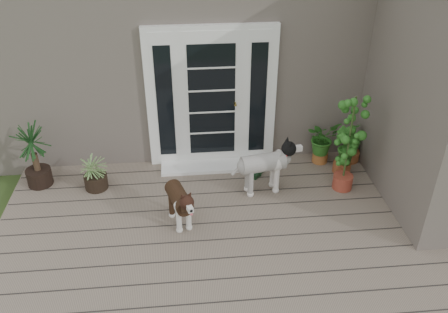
{
  "coord_description": "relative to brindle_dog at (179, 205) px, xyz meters",
  "views": [
    {
      "loc": [
        -0.63,
        -3.69,
        4.06
      ],
      "look_at": [
        -0.1,
        1.75,
        0.7
      ],
      "focal_mm": 37.66,
      "sensor_mm": 36.0,
      "label": 1
    }
  ],
  "objects": [
    {
      "name": "clog_left",
      "position": [
        1.14,
        1.1,
        -0.25
      ],
      "size": [
        0.22,
        0.36,
        0.1
      ],
      "primitive_type": null,
      "rotation": [
        0.0,
        0.0,
        0.2
      ],
      "color": "#153519",
      "rests_on": "deck"
    },
    {
      "name": "white_dog",
      "position": [
        1.17,
        0.6,
        0.05
      ],
      "size": [
        0.88,
        0.49,
        0.69
      ],
      "primitive_type": null,
      "rotation": [
        0.0,
        0.0,
        -1.4
      ],
      "color": "silver",
      "rests_on": "deck"
    },
    {
      "name": "house_main",
      "position": [
        0.73,
        3.55,
        1.13
      ],
      "size": [
        7.4,
        4.0,
        3.1
      ],
      "primitive_type": "cube",
      "color": "#665E54",
      "rests_on": "ground"
    },
    {
      "name": "yucca",
      "position": [
        -2.02,
        1.09,
        0.19
      ],
      "size": [
        0.9,
        0.9,
        0.98
      ],
      "primitive_type": null,
      "rotation": [
        0.0,
        0.0,
        0.42
      ],
      "color": "black",
      "rests_on": "deck"
    },
    {
      "name": "spider_plant",
      "position": [
        -1.19,
        0.91,
        -0.01
      ],
      "size": [
        0.63,
        0.63,
        0.58
      ],
      "primitive_type": null,
      "rotation": [
        0.0,
        0.0,
        -0.17
      ],
      "color": "#7A9159",
      "rests_on": "deck"
    },
    {
      "name": "deck",
      "position": [
        0.73,
        -0.7,
        -0.36
      ],
      "size": [
        6.2,
        4.6,
        0.12
      ],
      "primitive_type": "cube",
      "color": "#6B5B4C",
      "rests_on": "ground"
    },
    {
      "name": "brindle_dog",
      "position": [
        0.0,
        0.0,
        0.0
      ],
      "size": [
        0.5,
        0.77,
        0.6
      ],
      "primitive_type": null,
      "rotation": [
        0.0,
        0.0,
        3.44
      ],
      "color": "#382314",
      "rests_on": "deck"
    },
    {
      "name": "herb_b",
      "position": [
        2.46,
        0.99,
        -0.04
      ],
      "size": [
        0.48,
        0.48,
        0.51
      ],
      "primitive_type": "imported",
      "rotation": [
        0.0,
        0.0,
        2.28
      ],
      "color": "#184D16",
      "rests_on": "deck"
    },
    {
      "name": "herb_c",
      "position": [
        2.68,
        1.3,
        -0.04
      ],
      "size": [
        0.46,
        0.46,
        0.51
      ],
      "primitive_type": "imported",
      "rotation": [
        0.0,
        0.0,
        3.96
      ],
      "color": "#175118",
      "rests_on": "deck"
    },
    {
      "name": "sapling",
      "position": [
        2.34,
        0.57,
        0.45
      ],
      "size": [
        0.54,
        0.54,
        1.49
      ],
      "primitive_type": null,
      "rotation": [
        0.0,
        0.0,
        0.29
      ],
      "color": "#18571A",
      "rests_on": "deck"
    },
    {
      "name": "herb_a",
      "position": [
        2.21,
        1.3,
        0.01
      ],
      "size": [
        0.67,
        0.67,
        0.62
      ],
      "primitive_type": "imported",
      "rotation": [
        0.0,
        0.0,
        0.51
      ],
      "color": "#20601B",
      "rests_on": "deck"
    },
    {
      "name": "clog_right",
      "position": [
        1.17,
        1.01,
        -0.25
      ],
      "size": [
        0.3,
        0.34,
        0.09
      ],
      "primitive_type": null,
      "rotation": [
        0.0,
        0.0,
        -0.63
      ],
      "color": "black",
      "rests_on": "deck"
    },
    {
      "name": "door_step",
      "position": [
        0.53,
        1.3,
        -0.27
      ],
      "size": [
        1.6,
        0.4,
        0.05
      ],
      "primitive_type": "cube",
      "color": "white",
      "rests_on": "deck"
    },
    {
      "name": "door_unit",
      "position": [
        0.53,
        1.5,
        0.78
      ],
      "size": [
        1.9,
        0.14,
        2.15
      ],
      "primitive_type": "cube",
      "color": "white",
      "rests_on": "deck"
    }
  ]
}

